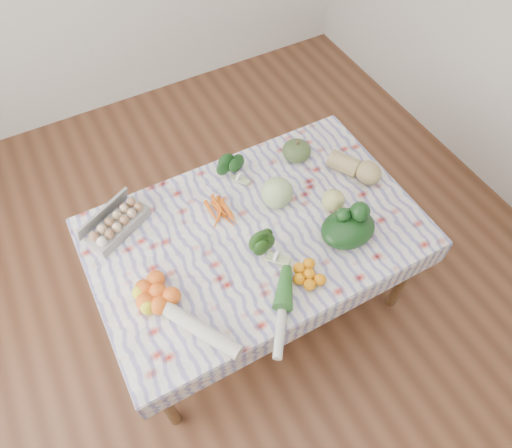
{
  "coord_description": "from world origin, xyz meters",
  "views": [
    {
      "loc": [
        -0.62,
        -1.14,
        2.67
      ],
      "look_at": [
        0.0,
        0.0,
        0.82
      ],
      "focal_mm": 32.0,
      "sensor_mm": 36.0,
      "label": 1
    }
  ],
  "objects_px": {
    "dining_table": "(256,240)",
    "cabbage": "(277,193)",
    "butternut_squash": "(356,166)",
    "grapefruit": "(333,200)",
    "kabocha_squash": "(297,150)",
    "egg_carton": "(119,225)"
  },
  "relations": [
    {
      "from": "egg_carton",
      "to": "cabbage",
      "type": "xyz_separation_m",
      "value": [
        0.78,
        -0.22,
        0.04
      ]
    },
    {
      "from": "dining_table",
      "to": "grapefruit",
      "type": "bearing_deg",
      "value": -7.92
    },
    {
      "from": "cabbage",
      "to": "butternut_squash",
      "type": "bearing_deg",
      "value": -3.92
    },
    {
      "from": "grapefruit",
      "to": "kabocha_squash",
      "type": "bearing_deg",
      "value": 86.88
    },
    {
      "from": "kabocha_squash",
      "to": "butternut_squash",
      "type": "xyz_separation_m",
      "value": [
        0.21,
        -0.26,
        0.01
      ]
    },
    {
      "from": "kabocha_squash",
      "to": "grapefruit",
      "type": "height_order",
      "value": "grapefruit"
    },
    {
      "from": "butternut_squash",
      "to": "egg_carton",
      "type": "bearing_deg",
      "value": 139.35
    },
    {
      "from": "dining_table",
      "to": "kabocha_squash",
      "type": "distance_m",
      "value": 0.57
    },
    {
      "from": "grapefruit",
      "to": "dining_table",
      "type": "bearing_deg",
      "value": 172.08
    },
    {
      "from": "egg_carton",
      "to": "grapefruit",
      "type": "bearing_deg",
      "value": -47.24
    },
    {
      "from": "dining_table",
      "to": "egg_carton",
      "type": "relative_size",
      "value": 4.8
    },
    {
      "from": "dining_table",
      "to": "cabbage",
      "type": "xyz_separation_m",
      "value": [
        0.18,
        0.11,
        0.17
      ]
    },
    {
      "from": "egg_carton",
      "to": "grapefruit",
      "type": "xyz_separation_m",
      "value": [
        1.02,
        -0.39,
        0.01
      ]
    },
    {
      "from": "kabocha_squash",
      "to": "butternut_squash",
      "type": "relative_size",
      "value": 0.56
    },
    {
      "from": "egg_carton",
      "to": "kabocha_squash",
      "type": "bearing_deg",
      "value": -26.02
    },
    {
      "from": "butternut_squash",
      "to": "grapefruit",
      "type": "bearing_deg",
      "value": -179.56
    },
    {
      "from": "dining_table",
      "to": "egg_carton",
      "type": "distance_m",
      "value": 0.7
    },
    {
      "from": "egg_carton",
      "to": "butternut_squash",
      "type": "distance_m",
      "value": 1.28
    },
    {
      "from": "dining_table",
      "to": "cabbage",
      "type": "bearing_deg",
      "value": 30.81
    },
    {
      "from": "butternut_squash",
      "to": "grapefruit",
      "type": "distance_m",
      "value": 0.27
    },
    {
      "from": "dining_table",
      "to": "kabocha_squash",
      "type": "xyz_separation_m",
      "value": [
        0.44,
        0.34,
        0.14
      ]
    },
    {
      "from": "cabbage",
      "to": "butternut_squash",
      "type": "xyz_separation_m",
      "value": [
        0.47,
        -0.03,
        -0.02
      ]
    }
  ]
}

